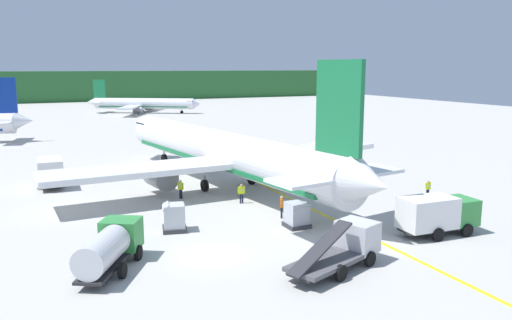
{
  "coord_description": "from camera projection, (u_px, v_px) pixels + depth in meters",
  "views": [
    {
      "loc": [
        -9.68,
        -28.2,
        11.42
      ],
      "look_at": [
        9.67,
        14.17,
        2.89
      ],
      "focal_mm": 35.81,
      "sensor_mm": 36.0,
      "label": 1
    }
  ],
  "objects": [
    {
      "name": "crew_marshaller",
      "position": [
        282.0,
        205.0,
        38.93
      ],
      "size": [
        0.42,
        0.56,
        1.74
      ],
      "color": "#191E33",
      "rests_on": "ground"
    },
    {
      "name": "crew_supervisor",
      "position": [
        241.0,
        192.0,
        43.1
      ],
      "size": [
        0.62,
        0.3,
        1.68
      ],
      "color": "#191E33",
      "rests_on": "ground"
    },
    {
      "name": "crew_loader_left",
      "position": [
        181.0,
        188.0,
        44.6
      ],
      "size": [
        0.45,
        0.52,
        1.69
      ],
      "color": "#191E33",
      "rests_on": "ground"
    },
    {
      "name": "distant_treeline",
      "position": [
        54.0,
        87.0,
        166.06
      ],
      "size": [
        216.0,
        6.0,
        9.98
      ],
      "primitive_type": "cube",
      "color": "#28602D",
      "rests_on": "ground"
    },
    {
      "name": "service_truck_pushback",
      "position": [
        50.0,
        170.0,
        49.25
      ],
      "size": [
        2.55,
        6.01,
        2.84
      ],
      "color": "yellow",
      "rests_on": "ground"
    },
    {
      "name": "crew_loader_right",
      "position": [
        428.0,
        188.0,
        44.8
      ],
      "size": [
        0.63,
        0.25,
        1.63
      ],
      "color": "#191E33",
      "rests_on": "ground"
    },
    {
      "name": "service_truck_catering",
      "position": [
        346.0,
        246.0,
        29.59
      ],
      "size": [
        6.98,
        4.36,
        2.71
      ],
      "color": "silver",
      "rests_on": "ground"
    },
    {
      "name": "airliner_far_taxiway",
      "position": [
        143.0,
        104.0,
        126.81
      ],
      "size": [
        26.01,
        22.07,
        8.25
      ],
      "color": "silver",
      "rests_on": "ground"
    },
    {
      "name": "cargo_container_near",
      "position": [
        297.0,
        215.0,
        36.7
      ],
      "size": [
        1.64,
        1.64,
        1.96
      ],
      "color": "#333338",
      "rests_on": "ground"
    },
    {
      "name": "airliner_foreground",
      "position": [
        224.0,
        152.0,
        49.0
      ],
      "size": [
        34.52,
        41.62,
        11.9
      ],
      "color": "white",
      "rests_on": "ground"
    },
    {
      "name": "cargo_container_mid",
      "position": [
        174.0,
        218.0,
        35.87
      ],
      "size": [
        1.97,
        1.97,
        2.05
      ],
      "color": "#333338",
      "rests_on": "ground"
    },
    {
      "name": "apron_guide_line",
      "position": [
        277.0,
        192.0,
        47.1
      ],
      "size": [
        0.3,
        60.0,
        0.01
      ],
      "primitive_type": "cube",
      "color": "yellow",
      "rests_on": "ground"
    },
    {
      "name": "ground",
      "position": [
        99.0,
        147.0,
        74.21
      ],
      "size": [
        240.0,
        320.0,
        0.2
      ],
      "primitive_type": "cube",
      "color": "#B7B5AD"
    },
    {
      "name": "service_truck_fuel",
      "position": [
        438.0,
        213.0,
        34.96
      ],
      "size": [
        5.67,
        2.63,
        2.71
      ],
      "color": "#338C3F",
      "rests_on": "ground"
    },
    {
      "name": "service_truck_baggage",
      "position": [
        109.0,
        246.0,
        28.87
      ],
      "size": [
        4.7,
        6.2,
        2.4
      ],
      "color": "#338C3F",
      "rests_on": "ground"
    }
  ]
}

